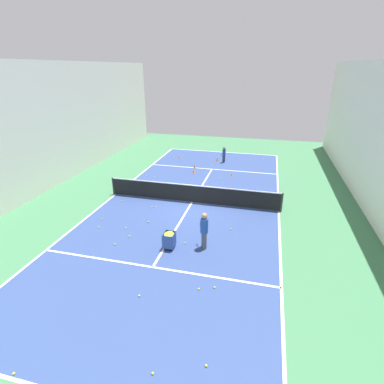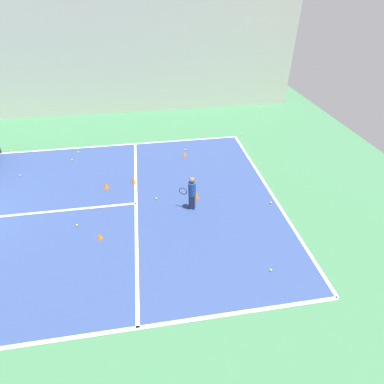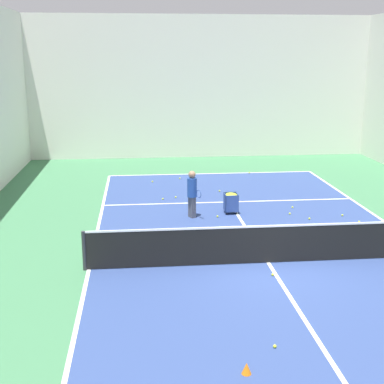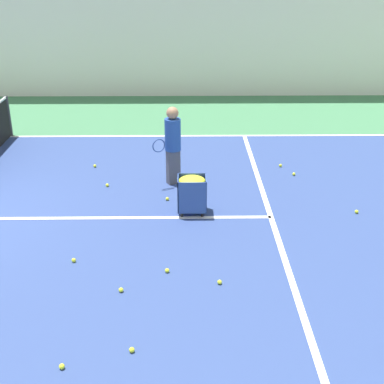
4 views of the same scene
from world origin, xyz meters
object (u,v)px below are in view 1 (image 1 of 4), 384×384
tennis_net (192,193)px  coach_at_net (204,228)px  training_cone_0 (232,174)px  ball_cart (169,237)px  training_cone_1 (195,166)px  player_near_baseline (224,154)px

tennis_net → coach_at_net: size_ratio=6.01×
training_cone_0 → tennis_net: bearing=72.2°
ball_cart → training_cone_1: bearing=-82.0°
coach_at_net → training_cone_1: 11.03m
training_cone_0 → training_cone_1: bearing=-19.6°
player_near_baseline → coach_at_net: bearing=32.5°
tennis_net → training_cone_1: 6.33m
tennis_net → player_near_baseline: 8.25m
ball_cart → coach_at_net: bearing=-165.2°
player_near_baseline → ball_cart: (0.39, 13.02, -0.24)m
player_near_baseline → training_cone_1: size_ratio=3.79×
player_near_baseline → coach_at_net: (-1.04, 12.64, 0.20)m
player_near_baseline → training_cone_0: (-1.05, 3.12, -0.64)m
coach_at_net → training_cone_0: 9.56m
training_cone_0 → training_cone_1: (2.99, -1.07, 0.06)m
player_near_baseline → coach_at_net: 12.69m
player_near_baseline → training_cone_1: (1.95, 2.05, -0.57)m
tennis_net → player_near_baseline: size_ratio=7.62×
ball_cart → training_cone_0: ball_cart is taller
coach_at_net → tennis_net: bearing=-7.4°
coach_at_net → training_cone_0: size_ratio=7.66×
training_cone_1 → ball_cart: bearing=98.0°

